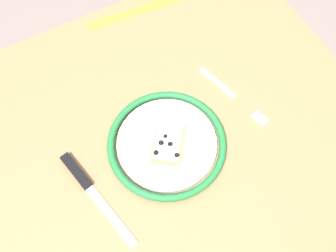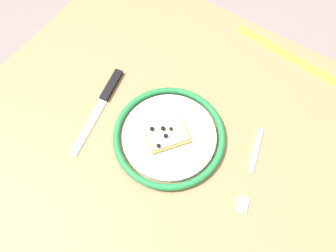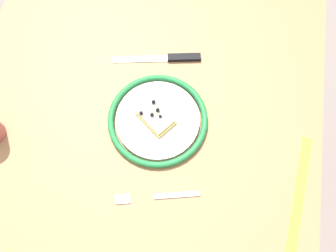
% 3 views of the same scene
% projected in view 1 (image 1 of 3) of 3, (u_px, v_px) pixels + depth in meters
% --- Properties ---
extents(ground_plane, '(6.00, 6.00, 0.00)m').
position_uv_depth(ground_plane, '(173.00, 233.00, 1.49)').
color(ground_plane, gray).
extents(dining_table, '(0.94, 0.93, 0.77)m').
position_uv_depth(dining_table, '(177.00, 179.00, 0.89)').
color(dining_table, '#936D47').
rests_on(dining_table, ground_plane).
extents(plate, '(0.25, 0.25, 0.02)m').
position_uv_depth(plate, '(169.00, 143.00, 0.82)').
color(plate, white).
rests_on(plate, dining_table).
extents(pizza_slice_near, '(0.10, 0.11, 0.03)m').
position_uv_depth(pizza_slice_near, '(167.00, 144.00, 0.80)').
color(pizza_slice_near, tan).
rests_on(pizza_slice_near, plate).
extents(knife, '(0.07, 0.24, 0.01)m').
position_uv_depth(knife, '(85.00, 183.00, 0.78)').
color(knife, silver).
rests_on(knife, dining_table).
extents(fork, '(0.07, 0.20, 0.00)m').
position_uv_depth(fork, '(233.00, 96.00, 0.87)').
color(fork, silver).
rests_on(fork, dining_table).
extents(measuring_tape, '(0.29, 0.05, 0.00)m').
position_uv_depth(measuring_tape, '(142.00, 9.00, 0.99)').
color(measuring_tape, yellow).
rests_on(measuring_tape, dining_table).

